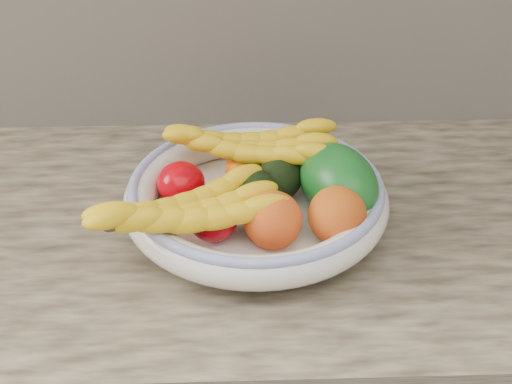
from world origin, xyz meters
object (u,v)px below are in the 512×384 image
object	(u,v)px
banana_bunch_back	(249,150)
banana_bunch_front	(186,216)
fruit_bowl	(256,198)
green_mango	(338,182)

from	to	relation	value
banana_bunch_back	banana_bunch_front	world-z (taller)	banana_bunch_back
fruit_bowl	banana_bunch_back	xyz separation A→B (m)	(-0.01, 0.07, 0.04)
green_mango	banana_bunch_front	world-z (taller)	green_mango
fruit_bowl	banana_bunch_front	world-z (taller)	banana_bunch_front
banana_bunch_back	banana_bunch_front	xyz separation A→B (m)	(-0.09, -0.16, -0.01)
fruit_bowl	banana_bunch_front	bearing A→B (deg)	-138.16
green_mango	banana_bunch_back	distance (m)	0.15
fruit_bowl	banana_bunch_front	size ratio (longest dim) A/B	1.34
green_mango	banana_bunch_front	bearing A→B (deg)	175.61
fruit_bowl	green_mango	world-z (taller)	green_mango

